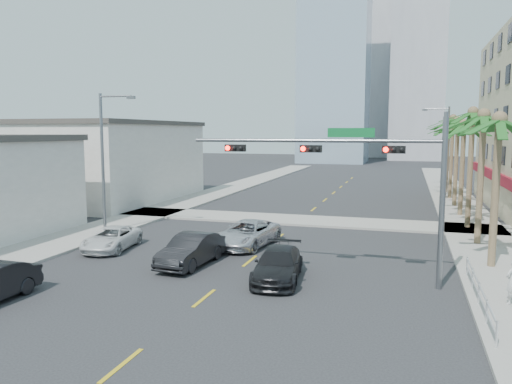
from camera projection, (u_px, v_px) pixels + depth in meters
ground at (156, 338)px, 16.05m from camera, size 260.00×260.00×0.00m
sidewalk_right at (478, 235)px, 31.56m from camera, size 4.00×120.00×0.15m
sidewalk_left at (141, 217)px, 38.50m from camera, size 4.00×120.00×0.15m
sidewalk_cross at (299, 220)px, 36.93m from camera, size 80.00×4.00×0.15m
building_left_far at (113, 163)px, 47.85m from camera, size 11.00×18.00×7.20m
tower_far_left at (335, 49)px, 105.68m from camera, size 14.00×14.00×48.00m
tower_far_right at (419, 29)px, 114.28m from camera, size 12.00×12.00×60.00m
tower_far_center at (370, 77)px, 133.08m from camera, size 16.00×16.00×42.00m
traffic_signal_mast at (364, 168)px, 21.32m from camera, size 11.12×0.54×7.20m
palm_tree_0 at (499, 121)px, 23.23m from camera, size 4.80×4.80×7.80m
palm_tree_1 at (484, 117)px, 28.13m from camera, size 4.80×4.80×8.16m
palm_tree_2 at (473, 114)px, 33.02m from camera, size 4.80×4.80×8.52m
palm_tree_3 at (464, 125)px, 38.04m from camera, size 4.80×4.80×7.80m
palm_tree_4 at (458, 122)px, 42.94m from camera, size 4.80×4.80×8.16m
palm_tree_5 at (453, 119)px, 47.84m from camera, size 4.80×4.80×8.52m
palm_tree_6 at (449, 127)px, 52.86m from camera, size 4.80×4.80×7.80m
palm_tree_7 at (445, 124)px, 57.75m from camera, size 4.80×4.80×8.16m
streetlight_left at (105, 156)px, 31.92m from camera, size 2.55×0.25×9.00m
streetlight_right at (445, 148)px, 48.34m from camera, size 2.55×0.25×9.00m
guardrail at (479, 291)px, 18.68m from camera, size 0.08×8.08×1.00m
car_parked_far at (112, 239)px, 27.99m from camera, size 2.66×4.75×1.25m
car_lane_left at (191, 250)px, 24.68m from camera, size 1.97×4.80×1.55m
car_lane_center at (247, 234)px, 28.77m from camera, size 3.13×5.58×1.47m
car_lane_right at (278, 265)px, 22.22m from camera, size 2.52×5.02×1.40m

